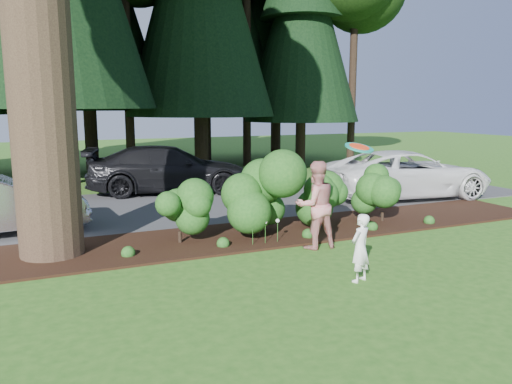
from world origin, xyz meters
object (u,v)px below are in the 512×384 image
Objects in this scene: car_dark_suv at (169,169)px; frisbee at (359,147)px; adult at (315,205)px; child at (360,248)px; car_white_suv at (407,174)px.

car_dark_suv is 11.67× the size of frisbee.
adult reaches higher than car_dark_suv.
car_dark_suv is 10.41m from frisbee.
child is 2.18m from adult.
adult is (1.16, -8.02, 0.10)m from car_dark_suv.
car_dark_suv reaches higher than child.
car_white_suv is 4.63× the size of child.
adult is (-5.79, -3.91, 0.14)m from car_white_suv.
car_dark_suv is at bearing 66.12° from car_white_suv.
car_dark_suv is (-6.95, 4.10, 0.04)m from car_white_suv.
child is at bearing 36.00° from frisbee.
car_white_suv is at bearing 44.27° from frisbee.
car_dark_suv is 8.10m from adult.
frisbee is (0.61, -10.28, 1.51)m from car_dark_suv.
adult is 2.72m from frisbee.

